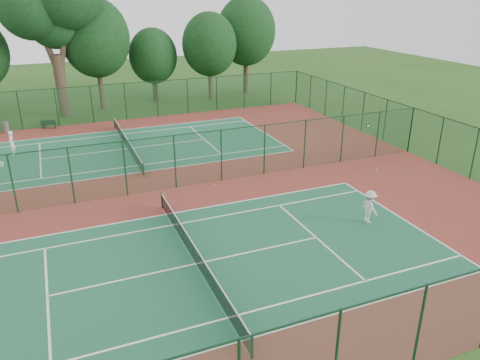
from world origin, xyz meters
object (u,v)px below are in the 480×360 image
trash_bin (6,127)px  bench (49,124)px  player_near (369,207)px  player_far (11,143)px  big_tree (51,4)px

trash_bin → bench: size_ratio=0.74×
player_near → player_far: (-18.13, 19.45, 0.00)m
player_far → player_near: bearing=50.7°
trash_bin → big_tree: size_ratio=0.07×
player_near → big_tree: (-13.62, 30.62, 9.47)m
big_tree → player_near: bearing=-66.0°
trash_bin → bench: 3.49m
player_near → bench: player_near is taller
player_near → bench: 30.23m
player_far → trash_bin: (-0.73, 6.63, -0.43)m
player_near → big_tree: 34.82m
player_far → trash_bin: player_far is taller
bench → player_far: bearing=-96.1°
player_far → bench: bearing=165.0°
player_far → big_tree: (4.51, 11.17, 9.46)m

